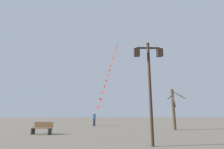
{
  "coord_description": "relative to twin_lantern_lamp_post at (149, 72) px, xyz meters",
  "views": [
    {
      "loc": [
        0.46,
        -1.49,
        1.43
      ],
      "look_at": [
        1.11,
        26.37,
        7.94
      ],
      "focal_mm": 27.58,
      "sensor_mm": 36.0,
      "label": 1
    }
  ],
  "objects": [
    {
      "name": "ground_plane",
      "position": [
        -2.55,
        13.07,
        -3.55
      ],
      "size": [
        160.0,
        160.0,
        0.0
      ],
      "primitive_type": "plane",
      "color": "#756B5B"
    },
    {
      "name": "park_bench",
      "position": [
        -6.99,
        5.08,
        -3.1
      ],
      "size": [
        1.66,
        0.88,
        0.89
      ],
      "rotation": [
        0.0,
        0.0,
        -0.29
      ],
      "color": "brown",
      "rests_on": "ground_plane"
    },
    {
      "name": "twin_lantern_lamp_post",
      "position": [
        0.0,
        0.0,
        0.0
      ],
      "size": [
        1.48,
        0.28,
        5.14
      ],
      "color": "black",
      "rests_on": "ground_plane"
    },
    {
      "name": "bare_tree",
      "position": [
        4.38,
        8.66,
        -1.41
      ],
      "size": [
        1.75,
        2.2,
        3.92
      ],
      "color": "#423323",
      "rests_on": "ground_plane"
    },
    {
      "name": "kite_train",
      "position": [
        -1.83,
        24.89,
        6.5
      ],
      "size": [
        4.63,
        16.35,
        18.93
      ],
      "color": "brown",
      "rests_on": "ground_plane"
    },
    {
      "name": "kite_flyer",
      "position": [
        -3.86,
        14.78,
        -2.65
      ],
      "size": [
        0.31,
        0.63,
        1.71
      ],
      "rotation": [
        0.0,
        0.0,
        1.37
      ],
      "color": "#1E1E2D",
      "rests_on": "ground_plane"
    }
  ]
}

